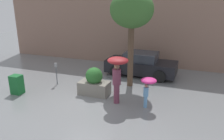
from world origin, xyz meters
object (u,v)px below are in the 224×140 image
planter_box (94,83)px  parked_car_near (141,65)px  street_tree (132,11)px  newspaper_box (17,85)px  person_adult (117,70)px  parking_meter (56,69)px  person_child (148,84)px

planter_box → parked_car_near: size_ratio=0.34×
planter_box → street_tree: (1.29, 1.59, 3.17)m
parked_car_near → newspaper_box: (-4.89, -4.60, -0.19)m
planter_box → newspaper_box: bearing=-161.2°
street_tree → newspaper_box: size_ratio=5.20×
person_adult → parking_meter: 3.89m
parked_car_near → person_adult: bearing=-179.1°
planter_box → person_adult: bearing=-24.5°
planter_box → parking_meter: planter_box is taller
street_tree → newspaper_box: 6.39m
parking_meter → planter_box: bearing=-11.4°
person_adult → parking_meter: (-3.68, 1.08, -0.67)m
person_adult → street_tree: 3.12m
parked_car_near → planter_box: bearing=159.8°
planter_box → newspaper_box: planter_box is taller
parking_meter → person_adult: bearing=-16.3°
parked_car_near → parking_meter: bearing=130.5°
planter_box → parking_meter: (-2.35, 0.47, 0.28)m
newspaper_box → parked_car_near: bearing=43.2°
planter_box → person_child: planter_box is taller
person_adult → person_child: 1.36m
person_adult → newspaper_box: 4.92m
person_child → street_tree: (-1.30, 2.13, 2.71)m
person_child → parked_car_near: parked_car_near is taller
person_child → newspaper_box: size_ratio=1.44×
planter_box → person_child: (2.59, -0.54, 0.47)m
planter_box → street_tree: size_ratio=0.30×
person_child → parking_meter: person_child is taller
parked_car_near → street_tree: (-0.16, -1.83, 3.09)m
parking_meter → newspaper_box: size_ratio=1.29×
person_adult → newspaper_box: person_adult is taller
person_adult → parked_car_near: 4.13m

